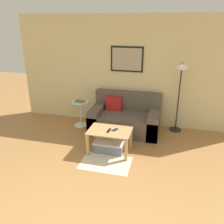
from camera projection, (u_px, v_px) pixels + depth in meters
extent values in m
cube|color=beige|center=(132.00, 72.00, 5.52)|extent=(5.60, 0.06, 2.55)
cube|color=black|center=(127.00, 59.00, 5.40)|extent=(0.75, 0.02, 0.57)
cube|color=#ADA38E|center=(127.00, 59.00, 5.39)|extent=(0.68, 0.01, 0.50)
cube|color=beige|center=(106.00, 163.00, 4.29)|extent=(0.90, 0.61, 0.01)
cube|color=brown|center=(125.00, 122.00, 5.45)|extent=(1.55, 0.90, 0.42)
cube|color=brown|center=(128.00, 100.00, 5.61)|extent=(1.55, 0.20, 0.42)
cube|color=brown|center=(98.00, 117.00, 5.58)|extent=(0.24, 0.90, 0.54)
cube|color=brown|center=(154.00, 123.00, 5.28)|extent=(0.24, 0.90, 0.54)
cube|color=red|center=(114.00, 104.00, 5.55)|extent=(0.36, 0.14, 0.32)
cube|color=tan|center=(110.00, 131.00, 4.51)|extent=(0.82, 0.55, 0.02)
cube|color=tan|center=(88.00, 145.00, 4.47)|extent=(0.06, 0.06, 0.44)
cube|color=tan|center=(126.00, 150.00, 4.30)|extent=(0.06, 0.06, 0.44)
cube|color=tan|center=(95.00, 134.00, 4.90)|extent=(0.06, 0.06, 0.44)
cube|color=tan|center=(131.00, 138.00, 4.73)|extent=(0.06, 0.06, 0.44)
cube|color=slate|center=(109.00, 146.00, 4.68)|extent=(0.56, 0.38, 0.19)
cube|color=silver|center=(109.00, 141.00, 4.64)|extent=(0.59, 0.41, 0.02)
cylinder|color=black|center=(175.00, 130.00, 5.56)|extent=(0.28, 0.28, 0.02)
cylinder|color=black|center=(179.00, 98.00, 5.27)|extent=(0.03, 0.03, 1.55)
cylinder|color=black|center=(183.00, 64.00, 4.85)|extent=(0.02, 0.30, 0.02)
cylinder|color=white|center=(183.00, 67.00, 4.73)|extent=(0.21, 0.21, 0.09)
cylinder|color=white|center=(81.00, 125.00, 5.81)|extent=(0.34, 0.34, 0.01)
cylinder|color=white|center=(81.00, 114.00, 5.70)|extent=(0.04, 0.04, 0.58)
cylinder|color=white|center=(80.00, 102.00, 5.59)|extent=(0.40, 0.40, 0.02)
cube|color=#B73333|center=(80.00, 102.00, 5.57)|extent=(0.24, 0.14, 0.01)
cube|color=#387F4C|center=(80.00, 101.00, 5.57)|extent=(0.22, 0.16, 0.02)
cube|color=black|center=(109.00, 130.00, 4.48)|extent=(0.05, 0.15, 0.02)
cube|color=#1E2338|center=(115.00, 130.00, 4.52)|extent=(0.12, 0.15, 0.01)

